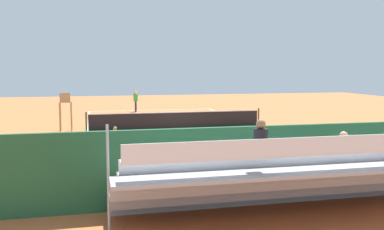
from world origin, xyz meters
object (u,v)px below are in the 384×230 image
object	(u,v)px
tennis_net	(176,120)
courtside_bench	(357,167)
bleacher_stand	(308,177)
equipment_bag	(310,183)
line_judge	(112,161)
tennis_racket	(123,112)
tennis_ball_near	(158,113)
tennis_player	(136,99)
umpire_chair	(65,108)

from	to	relation	value
tennis_net	courtside_bench	bearing A→B (deg)	102.40
bleacher_stand	tennis_net	bearing A→B (deg)	-89.35
equipment_bag	line_judge	bearing A→B (deg)	-4.63
tennis_racket	tennis_ball_near	size ratio (longest dim) A/B	8.87
equipment_bag	tennis_player	world-z (taller)	tennis_player
tennis_player	tennis_net	bearing A→B (deg)	97.60
courtside_bench	tennis_player	size ratio (longest dim) A/B	0.93
equipment_bag	tennis_ball_near	xyz separation A→B (m)	(1.19, -21.39, -0.15)
bleacher_stand	equipment_bag	xyz separation A→B (m)	(-1.13, -1.97, -0.76)
tennis_player	line_judge	size ratio (longest dim) A/B	1.00
courtside_bench	tennis_racket	size ratio (longest dim) A/B	3.08
courtside_bench	bleacher_stand	bearing A→B (deg)	37.40
tennis_net	tennis_player	world-z (taller)	tennis_player
umpire_chair	bleacher_stand	bearing A→B (deg)	112.24
umpire_chair	tennis_player	size ratio (longest dim) A/B	1.11
bleacher_stand	tennis_player	bearing A→B (deg)	-86.59
courtside_bench	line_judge	distance (m)	7.25
courtside_bench	line_judge	xyz separation A→B (m)	(7.22, -0.33, 0.46)
tennis_net	bleacher_stand	world-z (taller)	bleacher_stand
bleacher_stand	equipment_bag	size ratio (longest dim) A/B	10.07
tennis_net	tennis_racket	world-z (taller)	tennis_net
umpire_chair	line_judge	bearing A→B (deg)	98.19
tennis_net	courtside_bench	xyz separation A→B (m)	(-2.92, 13.27, 0.06)
bleacher_stand	courtside_bench	xyz separation A→B (m)	(-2.74, -2.10, -0.38)
tennis_racket	line_judge	xyz separation A→B (m)	(1.94, 22.69, 1.00)
tennis_player	umpire_chair	bearing A→B (deg)	63.69
tennis_racket	tennis_net	bearing A→B (deg)	103.63
tennis_net	umpire_chair	distance (m)	6.26
courtside_bench	umpire_chair	bearing A→B (deg)	-55.94
tennis_net	line_judge	world-z (taller)	line_judge
equipment_bag	tennis_racket	world-z (taller)	equipment_bag
umpire_chair	tennis_racket	size ratio (longest dim) A/B	3.66
tennis_net	tennis_racket	bearing A→B (deg)	-76.37
bleacher_stand	tennis_racket	world-z (taller)	bleacher_stand
umpire_chair	equipment_bag	size ratio (longest dim) A/B	2.38
bleacher_stand	umpire_chair	world-z (taller)	bleacher_stand
tennis_racket	tennis_ball_near	bearing A→B (deg)	144.66
tennis_player	tennis_racket	bearing A→B (deg)	16.09
tennis_net	umpire_chair	bearing A→B (deg)	-1.99
umpire_chair	tennis_racket	xyz separation A→B (m)	(-3.84, -9.53, -1.30)
courtside_bench	tennis_racket	bearing A→B (deg)	-77.08
tennis_net	bleacher_stand	bearing A→B (deg)	90.65
tennis_net	equipment_bag	size ratio (longest dim) A/B	11.44
courtside_bench	tennis_net	bearing A→B (deg)	-77.60
tennis_player	courtside_bench	bearing A→B (deg)	100.35
equipment_bag	line_judge	xyz separation A→B (m)	(5.61, -0.45, 0.84)
line_judge	bleacher_stand	bearing A→B (deg)	151.58
tennis_racket	line_judge	size ratio (longest dim) A/B	0.30
tennis_net	line_judge	bearing A→B (deg)	71.60
bleacher_stand	tennis_player	world-z (taller)	bleacher_stand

